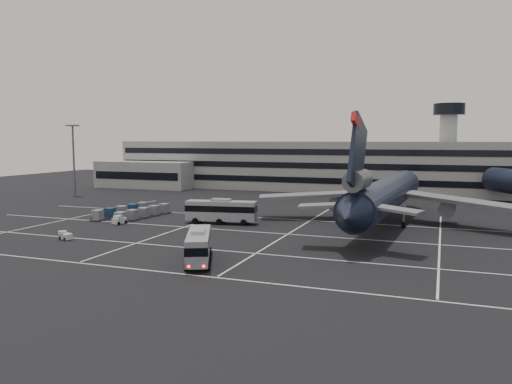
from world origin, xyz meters
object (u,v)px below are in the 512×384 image
(bus_near, at_px, (199,244))
(tug_a, at_px, (119,220))
(trijet_main, at_px, (386,195))
(uld_cluster, at_px, (133,212))
(bus_far, at_px, (221,210))

(bus_near, height_order, tug_a, bus_near)
(bus_near, bearing_deg, tug_a, 118.43)
(trijet_main, height_order, uld_cluster, trijet_main)
(bus_near, bearing_deg, uld_cluster, 111.57)
(trijet_main, distance_m, bus_far, 28.27)
(trijet_main, xyz_separation_m, bus_far, (-26.85, -8.36, -2.88))
(trijet_main, height_order, bus_far, trijet_main)
(tug_a, xyz_separation_m, uld_cluster, (-2.51, 7.69, 0.28))
(bus_far, relative_size, uld_cluster, 0.81)
(bus_near, bearing_deg, trijet_main, 38.06)
(trijet_main, height_order, tug_a, trijet_main)
(trijet_main, bearing_deg, tug_a, -157.23)
(trijet_main, relative_size, uld_cluster, 3.71)
(tug_a, bearing_deg, bus_near, -29.63)
(uld_cluster, bearing_deg, trijet_main, 9.28)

